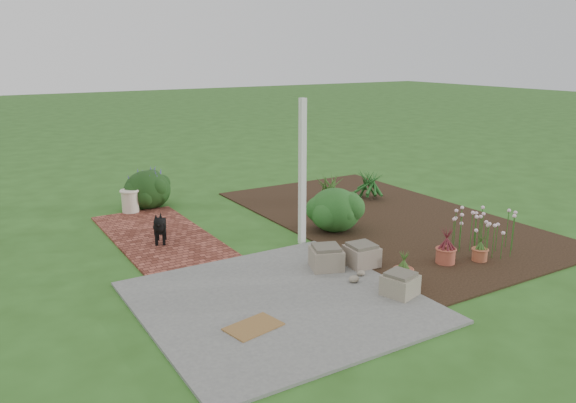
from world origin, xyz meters
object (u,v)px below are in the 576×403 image
cream_ceramic_urn (130,201)px  stone_trough_near (400,285)px  evergreen_shrub (335,209)px  black_dog (160,226)px

cream_ceramic_urn → stone_trough_near: bearing=-71.7°
stone_trough_near → evergreen_shrub: size_ratio=0.43×
stone_trough_near → black_dog: 4.25m
black_dog → cream_ceramic_urn: black_dog is taller
black_dog → cream_ceramic_urn: bearing=109.3°
stone_trough_near → black_dog: (-2.08, 3.71, 0.18)m
black_dog → cream_ceramic_urn: (0.12, 2.22, -0.09)m
stone_trough_near → evergreen_shrub: (0.93, 2.79, 0.26)m
black_dog → stone_trough_near: bearing=-38.2°
cream_ceramic_urn → black_dog: bearing=-93.2°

